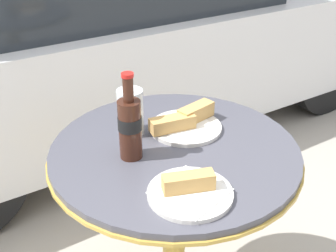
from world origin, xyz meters
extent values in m
cylinder|color=gold|center=(0.00, 0.00, 0.38)|extent=(0.07, 0.07, 0.72)
cylinder|color=gold|center=(0.00, 0.00, 0.73)|extent=(0.72, 0.72, 0.01)
cylinder|color=#4C4C56|center=(0.00, 0.00, 0.75)|extent=(0.71, 0.71, 0.02)
cylinder|color=#3D1E14|center=(-0.13, 0.02, 0.84)|extent=(0.06, 0.06, 0.17)
cylinder|color=black|center=(-0.13, 0.02, 0.86)|extent=(0.06, 0.06, 0.04)
cylinder|color=#3D1E14|center=(-0.13, 0.02, 0.96)|extent=(0.03, 0.03, 0.07)
cylinder|color=red|center=(-0.13, 0.02, 1.00)|extent=(0.03, 0.03, 0.01)
cylinder|color=#C68923|center=(-0.07, 0.14, 0.81)|extent=(0.07, 0.07, 0.11)
cylinder|color=silver|center=(-0.07, 0.14, 0.83)|extent=(0.08, 0.08, 0.14)
cylinder|color=silver|center=(0.08, 0.07, 0.77)|extent=(0.22, 0.22, 0.01)
cube|color=white|center=(0.08, 0.07, 0.77)|extent=(0.15, 0.15, 0.00)
cube|color=tan|center=(0.03, 0.07, 0.79)|extent=(0.14, 0.07, 0.04)
cube|color=tan|center=(0.13, 0.08, 0.80)|extent=(0.13, 0.07, 0.05)
cylinder|color=silver|center=(-0.09, -0.20, 0.77)|extent=(0.21, 0.21, 0.01)
cube|color=white|center=(-0.09, -0.20, 0.77)|extent=(0.19, 0.19, 0.00)
cube|color=tan|center=(-0.09, -0.20, 0.79)|extent=(0.13, 0.08, 0.04)
cube|color=silver|center=(0.64, 1.68, 0.50)|extent=(3.90, 1.77, 0.64)
cylinder|color=black|center=(1.85, 2.46, 0.32)|extent=(0.64, 0.21, 0.64)
cylinder|color=black|center=(1.85, 0.90, 0.32)|extent=(0.64, 0.21, 0.64)
camera|label=1|loc=(-0.56, -0.85, 1.39)|focal=45.00mm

